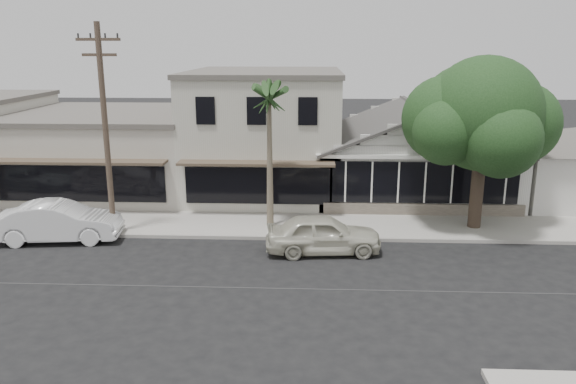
{
  "coord_description": "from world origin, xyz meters",
  "views": [
    {
      "loc": [
        -0.32,
        -17.71,
        8.1
      ],
      "look_at": [
        -1.41,
        6.0,
        1.85
      ],
      "focal_mm": 35.0,
      "sensor_mm": 36.0,
      "label": 1
    }
  ],
  "objects_px": {
    "car_0": "(323,234)",
    "shade_tree": "(480,117)",
    "utility_pole": "(105,127)",
    "car_1": "(59,222)"
  },
  "relations": [
    {
      "from": "car_0",
      "to": "shade_tree",
      "type": "relative_size",
      "value": 0.6
    },
    {
      "from": "shade_tree",
      "to": "utility_pole",
      "type": "bearing_deg",
      "value": -173.73
    },
    {
      "from": "utility_pole",
      "to": "car_1",
      "type": "relative_size",
      "value": 1.76
    },
    {
      "from": "car_1",
      "to": "car_0",
      "type": "bearing_deg",
      "value": -101.37
    },
    {
      "from": "car_0",
      "to": "shade_tree",
      "type": "distance_m",
      "value": 8.72
    },
    {
      "from": "car_0",
      "to": "shade_tree",
      "type": "xyz_separation_m",
      "value": [
        6.78,
        3.41,
        4.29
      ]
    },
    {
      "from": "utility_pole",
      "to": "shade_tree",
      "type": "height_order",
      "value": "utility_pole"
    },
    {
      "from": "utility_pole",
      "to": "car_1",
      "type": "distance_m",
      "value": 4.51
    },
    {
      "from": "utility_pole",
      "to": "car_0",
      "type": "height_order",
      "value": "utility_pole"
    },
    {
      "from": "utility_pole",
      "to": "car_0",
      "type": "distance_m",
      "value": 10.1
    }
  ]
}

